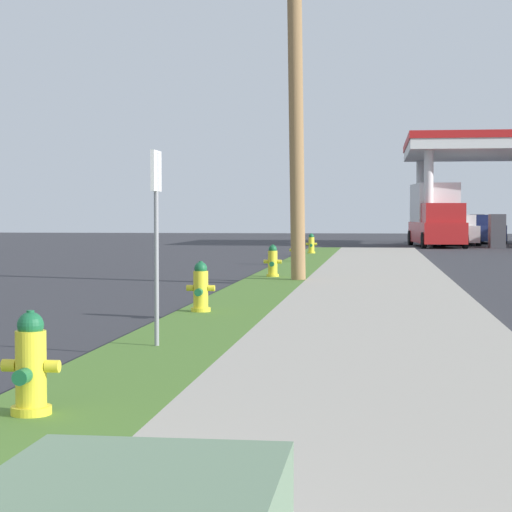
# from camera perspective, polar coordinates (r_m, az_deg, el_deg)

# --- Properties ---
(fire_hydrant_nearest) EXTENTS (0.42, 0.38, 0.74)m
(fire_hydrant_nearest) POSITION_cam_1_polar(r_m,az_deg,el_deg) (7.06, -13.22, -6.55)
(fire_hydrant_nearest) COLOR yellow
(fire_hydrant_nearest) RESTS_ON grass_verge
(fire_hydrant_second) EXTENTS (0.42, 0.38, 0.74)m
(fire_hydrant_second) POSITION_cam_1_polar(r_m,az_deg,el_deg) (14.19, -3.30, -2.00)
(fire_hydrant_second) COLOR yellow
(fire_hydrant_second) RESTS_ON grass_verge
(fire_hydrant_third) EXTENTS (0.42, 0.37, 0.74)m
(fire_hydrant_third) POSITION_cam_1_polar(r_m,az_deg,el_deg) (22.27, 0.99, -0.39)
(fire_hydrant_third) COLOR yellow
(fire_hydrant_third) RESTS_ON grass_verge
(fire_hydrant_fourth) EXTENTS (0.42, 0.37, 0.74)m
(fire_hydrant_fourth) POSITION_cam_1_polar(r_m,az_deg,el_deg) (29.76, 2.40, 0.31)
(fire_hydrant_fourth) COLOR yellow
(fire_hydrant_fourth) RESTS_ON grass_verge
(fire_hydrant_fifth) EXTENTS (0.42, 0.38, 0.74)m
(fire_hydrant_fifth) POSITION_cam_1_polar(r_m,az_deg,el_deg) (36.10, 3.30, 0.68)
(fire_hydrant_fifth) COLOR yellow
(fire_hydrant_fifth) RESTS_ON grass_verge
(utility_pole_midground) EXTENTS (1.22, 0.89, 9.89)m
(utility_pole_midground) POSITION_cam_1_polar(r_m,az_deg,el_deg) (21.46, 2.34, 12.11)
(utility_pole_midground) COLOR #937047
(utility_pole_midground) RESTS_ON grass_verge
(street_sign_post) EXTENTS (0.05, 0.36, 2.12)m
(street_sign_post) POSITION_cam_1_polar(r_m,az_deg,el_deg) (10.47, -5.94, 2.93)
(street_sign_post) COLOR gray
(street_sign_post) RESTS_ON grass_verge
(car_navy_by_near_pump) EXTENTS (2.00, 4.53, 1.57)m
(car_navy_by_near_pump) POSITION_cam_1_polar(r_m,az_deg,el_deg) (54.59, 13.39, 1.50)
(car_navy_by_near_pump) COLOR navy
(car_navy_by_near_pump) RESTS_ON ground
(car_white_by_far_pump) EXTENTS (1.95, 4.50, 1.57)m
(car_white_by_far_pump) POSITION_cam_1_polar(r_m,az_deg,el_deg) (50.94, 11.89, 1.45)
(car_white_by_far_pump) COLOR white
(car_white_by_far_pump) RESTS_ON ground
(truck_red_at_forecourt) EXTENTS (2.61, 6.54, 3.11)m
(truck_red_at_forecourt) POSITION_cam_1_polar(r_m,az_deg,el_deg) (48.02, 10.63, 2.32)
(truck_red_at_forecourt) COLOR red
(truck_red_at_forecourt) RESTS_ON ground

